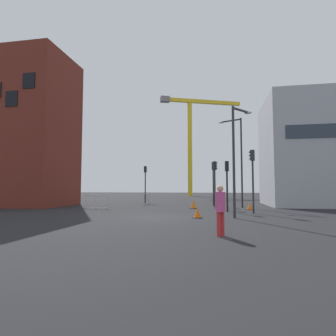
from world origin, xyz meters
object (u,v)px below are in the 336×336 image
Objects in this scene: streetlamp_tall at (239,154)px; traffic_light_median at (145,178)px; pedestrian_walking at (220,206)px; construction_crane at (192,130)px; traffic_cone_by_barrier at (250,206)px; traffic_cone_orange at (194,205)px; traffic_cone_striped at (197,213)px; traffic_light_corner at (253,171)px; traffic_light_island at (215,177)px; traffic_light_far at (213,176)px; streetlamp_short at (236,151)px; traffic_light_crosswalk at (227,177)px.

traffic_light_median is (-9.62, 5.60, -1.78)m from streetlamp_tall.
streetlamp_tall is at bearing 83.42° from pedestrian_walking.
construction_crane is 35.33× the size of traffic_cone_by_barrier.
traffic_cone_striped is at bearing -83.23° from traffic_cone_orange.
traffic_light_median is at bearing 132.95° from traffic_light_corner.
traffic_cone_striped is at bearing -96.78° from traffic_light_island.
traffic_light_far is 16.35m from pedestrian_walking.
traffic_cone_orange is (-0.82, 6.94, 0.05)m from traffic_cone_striped.
streetlamp_short is 1.64× the size of traffic_light_island.
traffic_light_crosswalk is at bearing -80.54° from traffic_light_far.
traffic_light_far is 7.30× the size of traffic_cone_striped.
streetlamp_short is (-0.71, -8.20, -0.76)m from streetlamp_tall.
traffic_cone_striped is at bearing -64.52° from traffic_light_median.
traffic_light_far is 7.71m from traffic_light_corner.
streetlamp_short is 1.78× the size of traffic_light_crosswalk.
traffic_light_island is 7.80m from traffic_cone_striped.
pedestrian_walking is at bearing -80.84° from traffic_cone_orange.
streetlamp_tall is (6.93, -31.84, -8.96)m from construction_crane.
traffic_light_island is 6.74× the size of traffic_cone_by_barrier.
traffic_light_island is at bearing 105.21° from traffic_light_crosswalk.
traffic_light_crosswalk is at bearing -104.37° from streetlamp_tall.
traffic_light_island is 6.89× the size of traffic_cone_striped.
traffic_cone_orange is at bearing 96.77° from traffic_cone_striped.
pedestrian_walking is 12.84m from traffic_cone_orange.
construction_crane is 3.20× the size of streetlamp_short.
traffic_cone_by_barrier is at bearing -23.57° from traffic_light_island.
traffic_light_corner is 9.44m from pedestrian_walking.
construction_crane is 39.33m from traffic_light_corner.
streetlamp_short reaches higher than traffic_light_island.
traffic_light_corner is (7.44, -37.11, -10.68)m from construction_crane.
streetlamp_short is at bearing -81.17° from construction_crane.
traffic_light_far is at bearing -26.04° from traffic_light_median.
streetlamp_short is 1.55× the size of traffic_light_median.
traffic_cone_striped is 6.98m from traffic_cone_orange.
traffic_cone_by_barrier is (7.52, -34.13, -13.19)m from construction_crane.
traffic_cone_orange is at bearing 99.16° from pedestrian_walking.
traffic_cone_by_barrier is (2.57, -1.12, -2.31)m from traffic_light_island.
pedestrian_walking is at bearing -88.53° from traffic_light_island.
streetlamp_short is 6.73m from pedestrian_walking.
traffic_light_island is 13.22m from pedestrian_walking.
traffic_light_corner reaches higher than pedestrian_walking.
traffic_cone_orange is at bearing 139.03° from traffic_light_corner.
pedestrian_walking is 3.09× the size of traffic_cone_by_barrier.
traffic_cone_orange is (-3.69, -1.63, -4.18)m from streetlamp_tall.
traffic_light_far is 8.29m from traffic_light_median.
streetlamp_short is at bearing -57.15° from traffic_light_median.
traffic_light_crosswalk is at bearing 67.41° from traffic_cone_striped.
traffic_light_crosswalk is (-0.41, 3.84, -1.35)m from streetlamp_short.
traffic_light_corner is at bearing -91.53° from traffic_cone_by_barrier.
traffic_light_median reaches higher than traffic_light_far.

